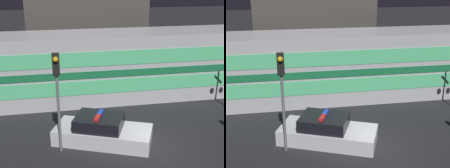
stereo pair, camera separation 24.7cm
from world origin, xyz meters
The scene contains 5 objects.
ground_plane centered at (0.00, 0.00, 0.00)m, with size 120.00×120.00×0.00m, color black.
train centered at (-0.33, 6.78, 2.10)m, with size 20.59×3.16×4.20m.
police_car centered at (-2.27, 1.35, 0.53)m, with size 4.88×3.46×1.43m.
traffic_light_corner centered at (-4.22, 0.89, 3.26)m, with size 0.30×0.46×4.50m.
building_left centered at (-1.64, 13.57, 5.45)m, with size 8.99×5.13×10.90m.
Camera 2 is at (-4.01, -11.60, 7.56)m, focal length 50.00 mm.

